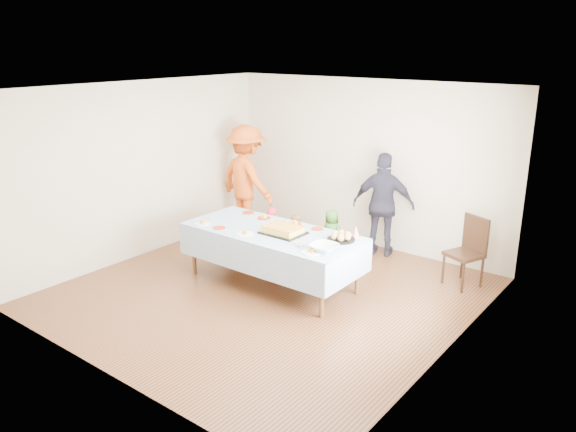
# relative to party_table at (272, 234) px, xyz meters

# --- Properties ---
(ground) EXTENTS (5.00, 5.00, 0.00)m
(ground) POSITION_rel_party_table_xyz_m (0.14, -0.27, -0.72)
(ground) COLOR #432513
(ground) RESTS_ON ground
(room_walls) EXTENTS (5.04, 5.04, 2.72)m
(room_walls) POSITION_rel_party_table_xyz_m (0.20, -0.26, 1.05)
(room_walls) COLOR beige
(room_walls) RESTS_ON ground
(party_table) EXTENTS (2.50, 1.10, 0.78)m
(party_table) POSITION_rel_party_table_xyz_m (0.00, 0.00, 0.00)
(party_table) COLOR #50341B
(party_table) RESTS_ON ground
(birthday_cake) EXTENTS (0.56, 0.43, 0.10)m
(birthday_cake) POSITION_rel_party_table_xyz_m (0.19, 0.01, 0.10)
(birthday_cake) COLOR black
(birthday_cake) RESTS_ON party_table
(rolls_tray) EXTENTS (0.37, 0.37, 0.11)m
(rolls_tray) POSITION_rel_party_table_xyz_m (0.95, 0.25, 0.10)
(rolls_tray) COLOR black
(rolls_tray) RESTS_ON party_table
(punch_bowl) EXTENTS (0.34, 0.34, 0.08)m
(punch_bowl) POSITION_rel_party_table_xyz_m (0.99, -0.20, 0.10)
(punch_bowl) COLOR silver
(punch_bowl) RESTS_ON party_table
(party_hat) EXTENTS (0.10, 0.10, 0.16)m
(party_hat) POSITION_rel_party_table_xyz_m (1.05, 0.46, 0.14)
(party_hat) COLOR silver
(party_hat) RESTS_ON party_table
(fork_pile) EXTENTS (0.24, 0.18, 0.07)m
(fork_pile) POSITION_rel_party_table_xyz_m (0.67, -0.23, 0.09)
(fork_pile) COLOR white
(fork_pile) RESTS_ON party_table
(plate_red_far_a) EXTENTS (0.18, 0.18, 0.01)m
(plate_red_far_a) POSITION_rel_party_table_xyz_m (-0.80, 0.42, 0.06)
(plate_red_far_a) COLOR #BA2B0E
(plate_red_far_a) RESTS_ON party_table
(plate_red_far_b) EXTENTS (0.19, 0.19, 0.01)m
(plate_red_far_b) POSITION_rel_party_table_xyz_m (-0.44, 0.36, 0.06)
(plate_red_far_b) COLOR #BA2B0E
(plate_red_far_b) RESTS_ON party_table
(plate_red_far_c) EXTENTS (0.20, 0.20, 0.01)m
(plate_red_far_c) POSITION_rel_party_table_xyz_m (0.09, 0.40, 0.06)
(plate_red_far_c) COLOR #BA2B0E
(plate_red_far_c) RESTS_ON party_table
(plate_red_far_d) EXTENTS (0.17, 0.17, 0.01)m
(plate_red_far_d) POSITION_rel_party_table_xyz_m (0.46, 0.43, 0.06)
(plate_red_far_d) COLOR #BA2B0E
(plate_red_far_d) RESTS_ON party_table
(plate_red_near) EXTENTS (0.17, 0.17, 0.01)m
(plate_red_near) POSITION_rel_party_table_xyz_m (-0.64, -0.36, 0.06)
(plate_red_near) COLOR #BA2B0E
(plate_red_near) RESTS_ON party_table
(plate_white_left) EXTENTS (0.21, 0.21, 0.01)m
(plate_white_left) POSITION_rel_party_table_xyz_m (-0.95, -0.38, 0.06)
(plate_white_left) COLOR white
(plate_white_left) RESTS_ON party_table
(plate_white_mid) EXTENTS (0.24, 0.24, 0.01)m
(plate_white_mid) POSITION_rel_party_table_xyz_m (-0.18, -0.34, 0.06)
(plate_white_mid) COLOR white
(plate_white_mid) RESTS_ON party_table
(plate_white_right) EXTENTS (0.24, 0.24, 0.01)m
(plate_white_right) POSITION_rel_party_table_xyz_m (0.91, -0.36, 0.06)
(plate_white_right) COLOR white
(plate_white_right) RESTS_ON party_table
(dining_chair) EXTENTS (0.55, 0.55, 0.98)m
(dining_chair) POSITION_rel_party_table_xyz_m (2.16, 1.64, -0.18)
(dining_chair) COLOR black
(dining_chair) RESTS_ON ground
(toddler_left) EXTENTS (0.33, 0.23, 0.87)m
(toddler_left) POSITION_rel_party_table_xyz_m (-0.51, 0.63, -0.29)
(toddler_left) COLOR red
(toddler_left) RESTS_ON ground
(toddler_mid) EXTENTS (0.39, 0.27, 0.77)m
(toddler_mid) POSITION_rel_party_table_xyz_m (0.09, 1.35, -0.34)
(toddler_mid) COLOR #3C7928
(toddler_mid) RESTS_ON ground
(toddler_right) EXTENTS (0.44, 0.37, 0.79)m
(toddler_right) POSITION_rel_party_table_xyz_m (-0.18, 0.78, -0.33)
(toddler_right) COLOR tan
(toddler_right) RESTS_ON ground
(adult_left) EXTENTS (1.33, 0.91, 1.90)m
(adult_left) POSITION_rel_party_table_xyz_m (-1.77, 1.48, 0.22)
(adult_left) COLOR #E05C1C
(adult_left) RESTS_ON ground
(adult_right) EXTENTS (1.04, 0.67, 1.64)m
(adult_right) POSITION_rel_party_table_xyz_m (0.66, 1.93, 0.09)
(adult_right) COLOR #2B2A3A
(adult_right) RESTS_ON ground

